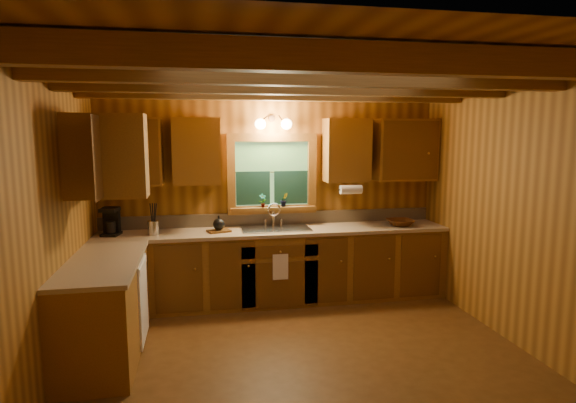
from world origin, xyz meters
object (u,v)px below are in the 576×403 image
at_px(sink, 276,233).
at_px(coffee_maker, 111,221).
at_px(wicker_basket, 400,223).
at_px(cutting_board, 219,231).

bearing_deg(sink, coffee_maker, 179.43).
relative_size(coffee_maker, wicker_basket, 0.96).
relative_size(cutting_board, wicker_basket, 0.76).
bearing_deg(wicker_basket, sink, 176.63).
xyz_separation_m(sink, coffee_maker, (-1.90, 0.02, 0.20)).
xyz_separation_m(coffee_maker, wicker_basket, (3.47, -0.11, -0.12)).
height_order(coffee_maker, wicker_basket, coffee_maker).
bearing_deg(wicker_basket, coffee_maker, 178.16).
bearing_deg(cutting_board, wicker_basket, -19.11).
xyz_separation_m(sink, cutting_board, (-0.68, -0.04, 0.06)).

